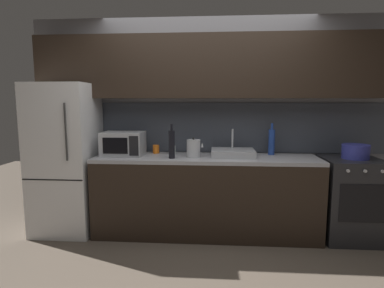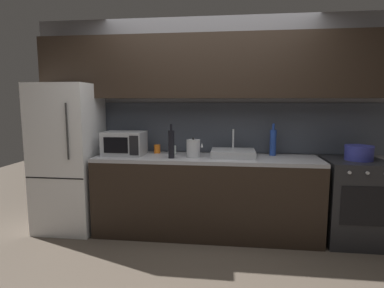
# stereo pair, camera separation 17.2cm
# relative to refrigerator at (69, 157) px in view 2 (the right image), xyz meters

# --- Properties ---
(ground_plane) EXTENTS (10.00, 10.00, 0.00)m
(ground_plane) POSITION_rel_refrigerator_xyz_m (1.63, -0.90, -0.86)
(ground_plane) COLOR #4C4238
(back_wall) EXTENTS (4.23, 0.44, 2.50)m
(back_wall) POSITION_rel_refrigerator_xyz_m (1.63, 0.30, 0.69)
(back_wall) COLOR slate
(back_wall) RESTS_ON ground
(counter_run) EXTENTS (2.49, 0.60, 0.90)m
(counter_run) POSITION_rel_refrigerator_xyz_m (1.63, 0.00, -0.41)
(counter_run) COLOR black
(counter_run) RESTS_ON ground
(refrigerator) EXTENTS (0.68, 0.69, 1.72)m
(refrigerator) POSITION_rel_refrigerator_xyz_m (0.00, 0.00, 0.00)
(refrigerator) COLOR white
(refrigerator) RESTS_ON ground
(oven_range) EXTENTS (0.60, 0.62, 0.90)m
(oven_range) POSITION_rel_refrigerator_xyz_m (3.21, -0.00, -0.41)
(oven_range) COLOR #232326
(oven_range) RESTS_ON ground
(microwave) EXTENTS (0.46, 0.35, 0.27)m
(microwave) POSITION_rel_refrigerator_xyz_m (0.68, 0.02, 0.18)
(microwave) COLOR #A8AAAF
(microwave) RESTS_ON counter_run
(sink_basin) EXTENTS (0.48, 0.38, 0.30)m
(sink_basin) POSITION_rel_refrigerator_xyz_m (1.93, 0.03, 0.08)
(sink_basin) COLOR #ADAFB5
(sink_basin) RESTS_ON counter_run
(kettle) EXTENTS (0.19, 0.15, 0.22)m
(kettle) POSITION_rel_refrigerator_xyz_m (1.49, -0.05, 0.14)
(kettle) COLOR #B7BABF
(kettle) RESTS_ON counter_run
(wine_bottle_dark) EXTENTS (0.07, 0.07, 0.37)m
(wine_bottle_dark) POSITION_rel_refrigerator_xyz_m (1.26, -0.13, 0.20)
(wine_bottle_dark) COLOR black
(wine_bottle_dark) RESTS_ON counter_run
(wine_bottle_blue) EXTENTS (0.07, 0.07, 0.37)m
(wine_bottle_blue) POSITION_rel_refrigerator_xyz_m (2.38, 0.19, 0.20)
(wine_bottle_blue) COLOR #234299
(wine_bottle_blue) RESTS_ON counter_run
(mug_clear) EXTENTS (0.07, 0.07, 0.10)m
(mug_clear) POSITION_rel_refrigerator_xyz_m (1.23, 0.12, 0.09)
(mug_clear) COLOR silver
(mug_clear) RESTS_ON counter_run
(mug_orange) EXTENTS (0.08, 0.08, 0.10)m
(mug_orange) POSITION_rel_refrigerator_xyz_m (1.02, 0.19, 0.09)
(mug_orange) COLOR orange
(mug_orange) RESTS_ON counter_run
(cooking_pot) EXTENTS (0.29, 0.29, 0.15)m
(cooking_pot) POSITION_rel_refrigerator_xyz_m (3.24, 0.00, 0.12)
(cooking_pot) COLOR #333899
(cooking_pot) RESTS_ON oven_range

